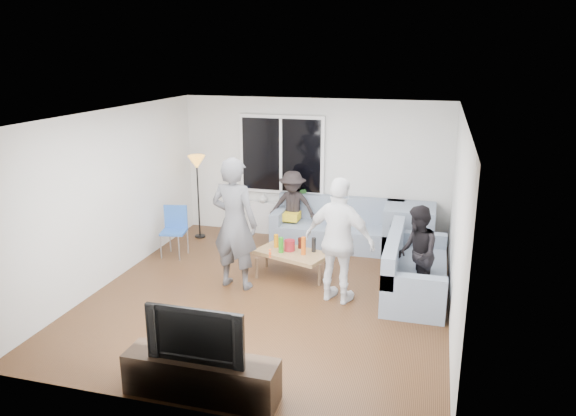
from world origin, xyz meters
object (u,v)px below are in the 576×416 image
(player_right, at_px, (339,241))
(floor_lamp, at_px, (198,197))
(player_left, at_px, (235,223))
(television, at_px, (199,331))
(side_chair, at_px, (174,232))
(sofa_back_section, at_px, (337,224))
(sofa_right_section, at_px, (416,265))
(coffee_table, at_px, (292,264))
(spectator_back, at_px, (292,207))
(tv_console, at_px, (201,377))
(spectator_right, at_px, (417,254))

(player_right, bearing_deg, floor_lamp, -17.43)
(floor_lamp, xyz_separation_m, player_left, (1.46, -1.93, 0.21))
(television, bearing_deg, side_chair, 120.49)
(floor_lamp, relative_size, television, 1.53)
(sofa_back_section, relative_size, floor_lamp, 1.47)
(sofa_back_section, relative_size, side_chair, 2.67)
(player_right, xyz_separation_m, television, (-0.94, -2.57, -0.16))
(sofa_back_section, height_order, sofa_right_section, same)
(coffee_table, distance_m, side_chair, 2.20)
(sofa_back_section, height_order, floor_lamp, floor_lamp)
(side_chair, relative_size, spectator_back, 0.64)
(tv_console, bearing_deg, player_left, 103.28)
(player_right, relative_size, tv_console, 1.11)
(side_chair, bearing_deg, spectator_right, -20.71)
(player_left, bearing_deg, spectator_back, -89.55)
(floor_lamp, distance_m, player_left, 2.43)
(side_chair, distance_m, player_left, 1.80)
(spectator_right, bearing_deg, coffee_table, -112.37)
(floor_lamp, distance_m, player_right, 3.64)
(side_chair, height_order, floor_lamp, floor_lamp)
(spectator_back, height_order, television, spectator_back)
(sofa_back_section, height_order, side_chair, side_chair)
(sofa_right_section, bearing_deg, coffee_table, 87.29)
(sofa_right_section, relative_size, television, 1.96)
(spectator_back, bearing_deg, player_left, -102.53)
(spectator_back, bearing_deg, spectator_right, -44.07)
(spectator_right, bearing_deg, television, -46.15)
(spectator_back, bearing_deg, sofa_right_section, -39.91)
(player_right, relative_size, spectator_right, 1.30)
(coffee_table, xyz_separation_m, player_right, (0.86, -0.68, 0.69))
(sofa_back_section, relative_size, television, 2.25)
(coffee_table, distance_m, player_left, 1.21)
(floor_lamp, relative_size, player_left, 0.79)
(sofa_back_section, bearing_deg, sofa_right_section, -47.65)
(sofa_back_section, height_order, television, television)
(sofa_back_section, distance_m, coffee_table, 1.60)
(sofa_right_section, height_order, television, television)
(side_chair, relative_size, player_right, 0.48)
(floor_lamp, bearing_deg, player_right, -33.64)
(side_chair, relative_size, spectator_right, 0.63)
(sofa_right_section, distance_m, player_left, 2.71)
(sofa_right_section, distance_m, player_right, 1.28)
(coffee_table, distance_m, spectator_back, 1.67)
(spectator_right, distance_m, spectator_back, 2.99)
(sofa_right_section, xyz_separation_m, player_right, (-1.04, -0.59, 0.47))
(side_chair, distance_m, spectator_back, 2.18)
(sofa_back_section, relative_size, sofa_right_section, 1.15)
(television, bearing_deg, player_left, 103.28)
(tv_console, bearing_deg, sofa_back_section, 83.85)
(sofa_back_section, bearing_deg, player_right, -78.95)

